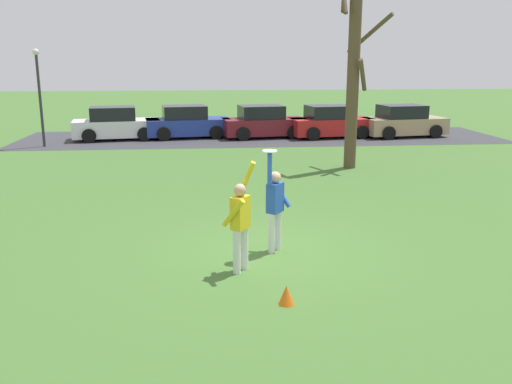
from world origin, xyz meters
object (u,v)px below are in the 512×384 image
parked_car_maroon (263,123)px  person_catcher (275,204)px  parked_car_blue (187,123)px  parked_car_red (331,123)px  lamppost_by_lot (39,88)px  parked_car_white (116,124)px  field_cone_orange (287,295)px  person_defender (240,220)px  frisbee_disc (270,151)px  bare_tree_tall (353,76)px  parked_car_tan (403,122)px

parked_car_maroon → person_catcher: bearing=-103.6°
parked_car_blue → parked_car_red: size_ratio=1.00×
parked_car_red → lamppost_by_lot: lamppost_by_lot is taller
parked_car_white → person_catcher: bearing=-79.3°
parked_car_white → field_cone_orange: size_ratio=13.49×
person_defender → parked_car_red: person_defender is taller
frisbee_disc → field_cone_orange: 3.02m
parked_car_red → bare_tree_tall: size_ratio=0.66×
person_defender → parked_car_blue: size_ratio=0.47×
parked_car_maroon → bare_tree_tall: (2.28, -8.08, 2.53)m
frisbee_disc → bare_tree_tall: 9.61m
frisbee_disc → parked_car_tan: frisbee_disc is taller
lamppost_by_lot → parked_car_tan: bearing=5.6°
parked_car_blue → person_catcher: bearing=-90.7°
parked_car_blue → lamppost_by_lot: (-6.31, -2.33, 1.86)m
person_catcher → bare_tree_tall: bare_tree_tall is taller
parked_car_maroon → parked_car_tan: bearing=-11.1°
person_defender → bare_tree_tall: size_ratio=0.31×
parked_car_tan → bare_tree_tall: (-4.78, -7.74, 2.53)m
bare_tree_tall → lamppost_by_lot: (-12.39, 6.05, -0.67)m
parked_car_white → lamppost_by_lot: bearing=-153.4°
parked_car_blue → lamppost_by_lot: 6.98m
person_defender → parked_car_tan: person_defender is taller
parked_car_blue → lamppost_by_lot: size_ratio=1.01×
parked_car_white → parked_car_red: same height
person_catcher → lamppost_by_lot: size_ratio=0.49×
parked_car_white → parked_car_maroon: bearing=-8.1°
parked_car_tan → frisbee_disc: bearing=-126.3°
parked_car_blue → lamppost_by_lot: lamppost_by_lot is taller
parked_car_blue → parked_car_maroon: size_ratio=1.00×
bare_tree_tall → field_cone_orange: size_ratio=20.44×
person_catcher → parked_car_blue: 17.04m
parked_car_blue → parked_car_tan: same height
bare_tree_tall → parked_car_white: bearing=139.8°
person_defender → bare_tree_tall: 10.82m
frisbee_disc → field_cone_orange: bearing=-89.8°
frisbee_disc → parked_car_blue: size_ratio=0.07×
parked_car_white → lamppost_by_lot: (-2.88, -2.01, 1.86)m
parked_car_red → parked_car_tan: (3.71, -0.08, 0.00)m
person_catcher → bare_tree_tall: 9.60m
person_catcher → parked_car_maroon: bearing=-148.7°
person_defender → parked_car_tan: bearing=8.2°
parked_car_maroon → bare_tree_tall: 8.77m
frisbee_disc → parked_car_red: bearing=73.1°
person_catcher → parked_car_tan: size_ratio=0.48×
person_defender → parked_car_red: size_ratio=0.47×
parked_car_blue → parked_car_red: 7.17m
parked_car_maroon → bare_tree_tall: bearing=-82.5°
person_defender → field_cone_orange: person_defender is taller
parked_car_white → parked_car_blue: (3.44, 0.33, 0.00)m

